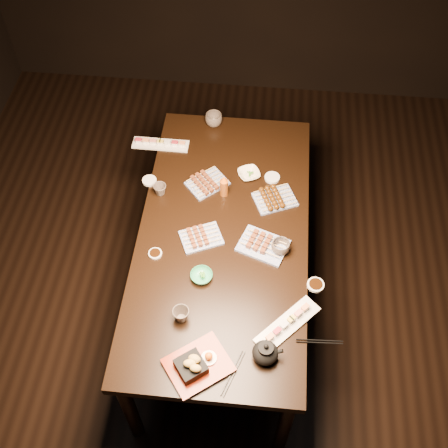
{
  "coord_description": "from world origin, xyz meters",
  "views": [
    {
      "loc": [
        0.19,
        -1.36,
        3.17
      ],
      "look_at": [
        0.01,
        0.42,
        0.77
      ],
      "focal_mm": 45.0,
      "sensor_mm": 36.0,
      "label": 1
    }
  ],
  "objects_px": {
    "yakitori_plate_center": "(201,236)",
    "teacup_near_left": "(181,315)",
    "yakitori_plate_right": "(263,243)",
    "condiment_bottle": "(224,185)",
    "edamame_bowl_cream": "(249,174)",
    "dining_table": "(223,271)",
    "teacup_far_right": "(214,120)",
    "teacup_far_left": "(160,190)",
    "edamame_bowl_green": "(202,276)",
    "teacup_mid_right": "(281,247)",
    "yakitori_plate_left": "(207,181)",
    "sushi_platter_far": "(160,143)",
    "teapot": "(265,351)",
    "sushi_platter_near": "(288,323)",
    "tempura_tray": "(198,362)"
  },
  "relations": [
    {
      "from": "sushi_platter_near",
      "to": "yakitori_plate_left",
      "type": "bearing_deg",
      "value": 72.87
    },
    {
      "from": "yakitori_plate_center",
      "to": "dining_table",
      "type": "bearing_deg",
      "value": -3.39
    },
    {
      "from": "sushi_platter_near",
      "to": "yakitori_plate_right",
      "type": "relative_size",
      "value": 1.46
    },
    {
      "from": "yakitori_plate_right",
      "to": "edamame_bowl_cream",
      "type": "xyz_separation_m",
      "value": [
        -0.11,
        0.49,
        -0.02
      ]
    },
    {
      "from": "yakitori_plate_center",
      "to": "tempura_tray",
      "type": "bearing_deg",
      "value": -108.22
    },
    {
      "from": "edamame_bowl_green",
      "to": "teacup_near_left",
      "type": "xyz_separation_m",
      "value": [
        -0.07,
        -0.23,
        0.02
      ]
    },
    {
      "from": "edamame_bowl_cream",
      "to": "teacup_far_left",
      "type": "height_order",
      "value": "teacup_far_left"
    },
    {
      "from": "teacup_far_right",
      "to": "dining_table",
      "type": "bearing_deg",
      "value": -80.33
    },
    {
      "from": "teacup_mid_right",
      "to": "teacup_far_right",
      "type": "xyz_separation_m",
      "value": [
        -0.45,
        0.91,
        0.0
      ]
    },
    {
      "from": "edamame_bowl_cream",
      "to": "teapot",
      "type": "bearing_deg",
      "value": -82.09
    },
    {
      "from": "teacup_far_right",
      "to": "condiment_bottle",
      "type": "bearing_deg",
      "value": -77.92
    },
    {
      "from": "condiment_bottle",
      "to": "yakitori_plate_left",
      "type": "bearing_deg",
      "value": 148.81
    },
    {
      "from": "sushi_platter_far",
      "to": "yakitori_plate_center",
      "type": "bearing_deg",
      "value": 116.87
    },
    {
      "from": "sushi_platter_near",
      "to": "teapot",
      "type": "distance_m",
      "value": 0.2
    },
    {
      "from": "yakitori_plate_right",
      "to": "teacup_near_left",
      "type": "relative_size",
      "value": 3.04
    },
    {
      "from": "sushi_platter_near",
      "to": "edamame_bowl_green",
      "type": "xyz_separation_m",
      "value": [
        -0.44,
        0.22,
        -0.0
      ]
    },
    {
      "from": "edamame_bowl_green",
      "to": "condiment_bottle",
      "type": "distance_m",
      "value": 0.56
    },
    {
      "from": "yakitori_plate_left",
      "to": "teapot",
      "type": "distance_m",
      "value": 1.08
    },
    {
      "from": "yakitori_plate_right",
      "to": "edamame_bowl_green",
      "type": "distance_m",
      "value": 0.37
    },
    {
      "from": "edamame_bowl_cream",
      "to": "teacup_far_left",
      "type": "xyz_separation_m",
      "value": [
        -0.48,
        -0.18,
        0.02
      ]
    },
    {
      "from": "yakitori_plate_right",
      "to": "condiment_bottle",
      "type": "xyz_separation_m",
      "value": [
        -0.24,
        0.34,
        0.04
      ]
    },
    {
      "from": "sushi_platter_far",
      "to": "teacup_near_left",
      "type": "height_order",
      "value": "teacup_near_left"
    },
    {
      "from": "yakitori_plate_left",
      "to": "condiment_bottle",
      "type": "bearing_deg",
      "value": -72.32
    },
    {
      "from": "dining_table",
      "to": "condiment_bottle",
      "type": "height_order",
      "value": "condiment_bottle"
    },
    {
      "from": "teacup_far_left",
      "to": "yakitori_plate_center",
      "type": "bearing_deg",
      "value": -47.1
    },
    {
      "from": "teacup_near_left",
      "to": "teapot",
      "type": "distance_m",
      "value": 0.44
    },
    {
      "from": "sushi_platter_far",
      "to": "teapot",
      "type": "height_order",
      "value": "teapot"
    },
    {
      "from": "edamame_bowl_green",
      "to": "teacup_near_left",
      "type": "distance_m",
      "value": 0.24
    },
    {
      "from": "edamame_bowl_green",
      "to": "teacup_far_left",
      "type": "height_order",
      "value": "teacup_far_left"
    },
    {
      "from": "tempura_tray",
      "to": "teacup_near_left",
      "type": "bearing_deg",
      "value": 78.81
    },
    {
      "from": "sushi_platter_near",
      "to": "yakitori_plate_right",
      "type": "xyz_separation_m",
      "value": [
        -0.14,
        0.44,
        0.01
      ]
    },
    {
      "from": "dining_table",
      "to": "teacup_far_right",
      "type": "height_order",
      "value": "teacup_far_right"
    },
    {
      "from": "edamame_bowl_cream",
      "to": "teacup_far_left",
      "type": "bearing_deg",
      "value": -159.38
    },
    {
      "from": "tempura_tray",
      "to": "teapot",
      "type": "distance_m",
      "value": 0.3
    },
    {
      "from": "teapot",
      "to": "yakitori_plate_center",
      "type": "bearing_deg",
      "value": 113.82
    },
    {
      "from": "teacup_near_left",
      "to": "condiment_bottle",
      "type": "distance_m",
      "value": 0.8
    },
    {
      "from": "sushi_platter_near",
      "to": "teacup_far_right",
      "type": "height_order",
      "value": "teacup_far_right"
    },
    {
      "from": "condiment_bottle",
      "to": "teapot",
      "type": "bearing_deg",
      "value": -73.47
    },
    {
      "from": "sushi_platter_far",
      "to": "condiment_bottle",
      "type": "bearing_deg",
      "value": 141.01
    },
    {
      "from": "yakitori_plate_left",
      "to": "teacup_far_right",
      "type": "relative_size",
      "value": 2.08
    },
    {
      "from": "teacup_mid_right",
      "to": "condiment_bottle",
      "type": "relative_size",
      "value": 0.67
    },
    {
      "from": "sushi_platter_far",
      "to": "condiment_bottle",
      "type": "xyz_separation_m",
      "value": [
        0.42,
        -0.34,
        0.05
      ]
    },
    {
      "from": "edamame_bowl_cream",
      "to": "teacup_far_left",
      "type": "distance_m",
      "value": 0.52
    },
    {
      "from": "teacup_near_left",
      "to": "teacup_far_right",
      "type": "bearing_deg",
      "value": 89.71
    },
    {
      "from": "yakitori_plate_center",
      "to": "teacup_near_left",
      "type": "height_order",
      "value": "teacup_near_left"
    },
    {
      "from": "yakitori_plate_center",
      "to": "edamame_bowl_green",
      "type": "xyz_separation_m",
      "value": [
        0.03,
        -0.24,
        -0.01
      ]
    },
    {
      "from": "sushi_platter_far",
      "to": "teapot",
      "type": "xyz_separation_m",
      "value": [
        0.7,
        -1.29,
        0.04
      ]
    },
    {
      "from": "yakitori_plate_center",
      "to": "edamame_bowl_cream",
      "type": "height_order",
      "value": "yakitori_plate_center"
    },
    {
      "from": "teapot",
      "to": "yakitori_plate_right",
      "type": "bearing_deg",
      "value": 87.4
    },
    {
      "from": "sushi_platter_far",
      "to": "edamame_bowl_green",
      "type": "xyz_separation_m",
      "value": [
        0.36,
        -0.9,
        -0.0
      ]
    }
  ]
}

